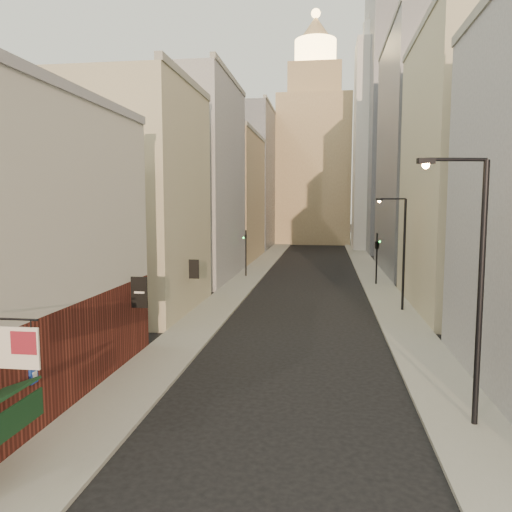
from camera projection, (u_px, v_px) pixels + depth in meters
The scene contains 15 objects.
sidewalk_left at pixel (263, 263), 64.43m from camera, with size 3.00×140.00×0.15m, color gray.
sidewalk_right at pixel (365, 265), 62.63m from camera, with size 3.00×140.00×0.15m, color gray.
left_bldg_beige at pixel (137, 201), 35.79m from camera, with size 8.00×12.00×16.00m, color #B6AF8F.
left_bldg_grey at pixel (194, 182), 51.33m from camera, with size 8.00×16.00×20.00m, color gray.
left_bldg_tan at pixel (228, 198), 69.22m from camera, with size 8.00×18.00×17.00m, color tan.
left_bldg_wingrid at pixel (250, 179), 88.54m from camera, with size 8.00×20.00×24.00m, color gray.
right_bldg_beige at pixel (473, 173), 36.20m from camera, with size 8.00×16.00×20.00m, color #B6AF8F.
right_bldg_wingrid at pixel (422, 157), 55.58m from camera, with size 8.00×20.00×26.00m, color gray.
highrise at pixel (430, 93), 80.99m from camera, with size 21.00×23.00×51.20m.
clock_tower at pixel (314, 153), 98.24m from camera, with size 14.00×14.00×44.90m.
white_tower at pixel (379, 138), 82.84m from camera, with size 8.00×8.00×41.50m.
streetlamp_near at pixel (474, 277), 16.92m from camera, with size 2.43×0.66×9.34m.
streetlamp_mid at pixel (401, 247), 35.67m from camera, with size 2.15×0.35×8.20m.
traffic_light_left at pixel (246, 243), 52.52m from camera, with size 0.61×0.57×5.00m.
traffic_light_right at pixel (377, 245), 47.26m from camera, with size 0.82×0.82×5.00m.
Camera 1 is at (1.48, -8.47, 7.85)m, focal length 35.00 mm.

